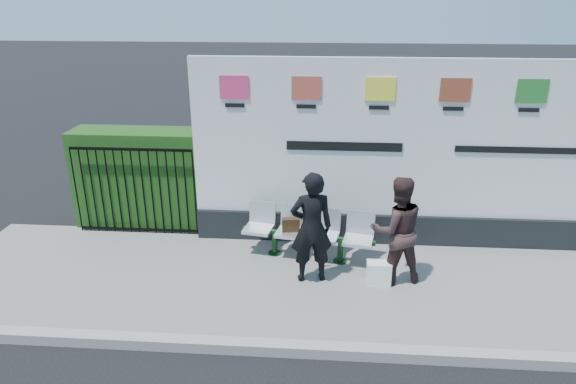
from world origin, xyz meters
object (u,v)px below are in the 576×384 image
Objects in this scene: billboard at (445,168)px; bench at (307,245)px; woman_left at (311,228)px; woman_right at (397,230)px.

billboard reaches higher than bench.
woman_left reaches higher than bench.
bench is 1.27× the size of woman_right.
bench is 0.88m from woman_left.
billboard is 2.49m from bench.
woman_right is (-0.86, -1.24, -0.51)m from billboard.
billboard is 5.05× the size of woman_right.
billboard is 3.98× the size of bench.
woman_left reaches higher than woman_right.
billboard is at bearing 28.37° from bench.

